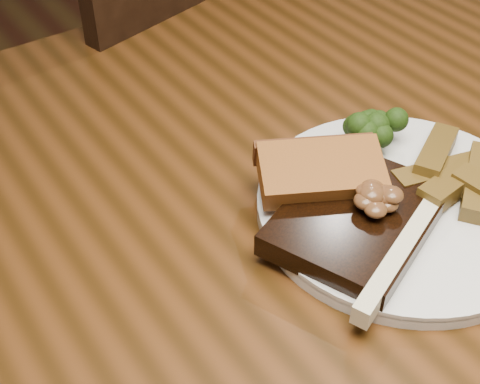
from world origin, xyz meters
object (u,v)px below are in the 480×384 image
object	(u,v)px
chair_far	(164,78)
plate	(401,208)
dining_table	(266,282)
garlic_bread	(319,188)
potato_wedges	(462,174)
steak	(358,219)

from	to	relation	value
chair_far	plate	distance (m)	0.68
dining_table	plate	bearing A→B (deg)	-31.06
garlic_bread	potato_wedges	size ratio (longest dim) A/B	0.92
steak	garlic_bread	size ratio (longest dim) A/B	1.39
dining_table	chair_far	size ratio (longest dim) A/B	1.63
dining_table	steak	distance (m)	0.14
steak	chair_far	bearing A→B (deg)	55.16
garlic_bread	dining_table	bearing A→B (deg)	-168.37
dining_table	garlic_bread	distance (m)	0.13
steak	garlic_bread	bearing A→B (deg)	70.76
dining_table	chair_far	distance (m)	0.61
dining_table	chair_far	xyz separation A→B (m)	(0.19, 0.57, -0.12)
chair_far	potato_wedges	size ratio (longest dim) A/B	7.88
potato_wedges	steak	bearing A→B (deg)	175.03
plate	garlic_bread	world-z (taller)	garlic_bread
chair_far	potato_wedges	distance (m)	0.69
dining_table	plate	world-z (taller)	plate
steak	potato_wedges	size ratio (longest dim) A/B	1.28
plate	garlic_bread	distance (m)	0.08
plate	steak	world-z (taller)	steak
steak	potato_wedges	xyz separation A→B (m)	(0.12, -0.01, 0.00)
plate	potato_wedges	world-z (taller)	potato_wedges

